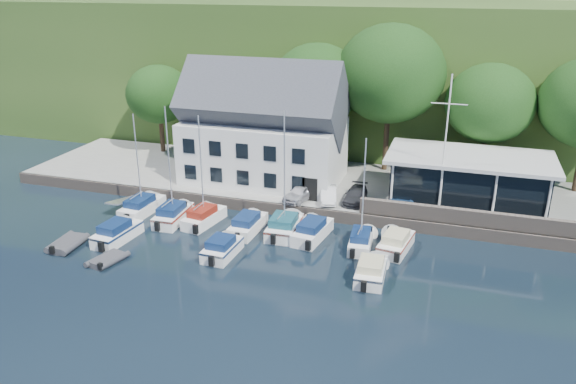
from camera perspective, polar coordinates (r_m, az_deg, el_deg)
name	(u,v)px	position (r m, az deg, el deg)	size (l,w,h in m)	color
ground	(280,287)	(36.52, -0.84, -9.58)	(180.00, 180.00, 0.00)	black
quay	(340,188)	(51.63, 5.30, 0.40)	(60.00, 13.00, 1.00)	#989792
quay_face	(322,215)	(45.74, 3.51, -2.33)	(60.00, 0.30, 1.00)	#6D6057
hillside	(404,49)	(92.96, 11.66, 14.05)	(160.00, 75.00, 16.00)	#2E4B1C
harbor_building	(264,133)	(51.08, -2.49, 5.96)	(14.40, 8.20, 8.70)	white
club_pavilion	(468,179)	(48.38, 17.81, 1.23)	(13.20, 7.20, 4.10)	black
seawall	(479,218)	(44.62, 18.79, -2.56)	(18.00, 0.50, 1.20)	#6D6057
gangway	(132,206)	(50.54, -15.54, -1.38)	(1.20, 6.00, 1.40)	silver
car_silver	(301,193)	(47.11, 1.30, -0.07)	(1.54, 3.83, 1.30)	silver
car_white	(328,194)	(47.07, 4.13, -0.20)	(1.28, 3.66, 1.21)	silver
car_dgrey	(355,195)	(47.16, 6.87, -0.30)	(1.60, 3.93, 1.14)	#2F3034
car_blue	(404,199)	(46.82, 11.71, -0.65)	(1.51, 3.82, 1.31)	#294D7D
flagpole	(445,147)	(44.44, 15.64, 4.45)	(2.64, 0.20, 11.02)	white
tree_0	(160,109)	(61.12, -12.89, 8.21)	(6.74, 6.74, 9.21)	#15340F
tree_1	(251,111)	(57.64, -3.83, 8.25)	(7.19, 7.19, 9.82)	#15340F
tree_2	(316,106)	(55.01, 2.90, 8.77)	(8.71, 8.71, 11.90)	#15340F
tree_3	(389,99)	(54.00, 10.19, 9.27)	(10.11, 10.11, 13.82)	#15340F
tree_4	(487,124)	(53.50, 19.58, 6.57)	(7.83, 7.83, 10.70)	#15340F
boat_r1_0	(138,161)	(47.31, -15.04, 3.03)	(1.96, 6.69, 9.14)	white
boat_r1_1	(169,166)	(44.88, -11.96, 2.64)	(2.00, 6.19, 9.59)	white
boat_r1_2	(201,170)	(44.12, -8.80, 2.20)	(1.87, 6.07, 9.10)	white
boat_r1_3	(248,223)	(43.76, -4.11, -3.13)	(1.91, 6.21, 1.46)	white
boat_r1_4	(284,175)	(41.73, -0.37, 1.70)	(2.31, 6.10, 9.59)	white
boat_r1_5	(312,229)	(42.57, 2.50, -3.76)	(1.94, 6.45, 1.54)	white
boat_r1_6	(363,194)	(40.22, 7.67, -0.20)	(1.69, 5.94, 8.33)	white
boat_r1_7	(396,241)	(41.43, 10.92, -4.90)	(1.96, 5.76, 1.50)	white
boat_r2_0	(117,231)	(44.07, -16.97, -3.80)	(1.94, 6.09, 1.57)	white
boat_r2_2	(222,246)	(40.22, -6.71, -5.50)	(1.99, 5.12, 1.46)	white
boat_r2_4	(371,269)	(37.50, 8.44, -7.71)	(1.98, 5.44, 1.42)	white
dinghy_0	(67,242)	(44.38, -21.51, -4.78)	(1.96, 3.27, 0.76)	#393A3F
dinghy_1	(107,259)	(41.14, -17.88, -6.46)	(1.65, 2.74, 0.64)	#393A3F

